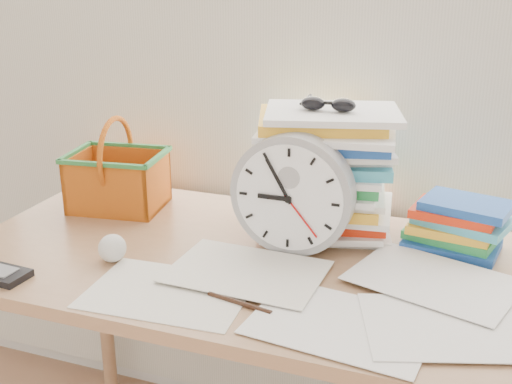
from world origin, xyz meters
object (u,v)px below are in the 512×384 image
at_px(book_stack, 459,224).
at_px(desk, 265,288).
at_px(clock, 292,194).
at_px(paper_stack, 325,171).
at_px(basket, 117,164).

bearing_deg(book_stack, desk, -152.87).
bearing_deg(clock, paper_stack, 76.70).
xyz_separation_m(paper_stack, clock, (-0.04, -0.15, -0.01)).
height_order(clock, basket, clock).
relative_size(desk, paper_stack, 4.06).
distance_m(book_stack, basket, 0.88).
xyz_separation_m(desk, basket, (-0.48, 0.17, 0.20)).
bearing_deg(book_stack, paper_stack, 179.92).
relative_size(paper_stack, clock, 1.24).
xyz_separation_m(desk, clock, (0.05, 0.06, 0.21)).
bearing_deg(desk, basket, 160.70).
height_order(paper_stack, clock, paper_stack).
height_order(desk, paper_stack, paper_stack).
height_order(desk, basket, basket).
relative_size(desk, basket, 5.71).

